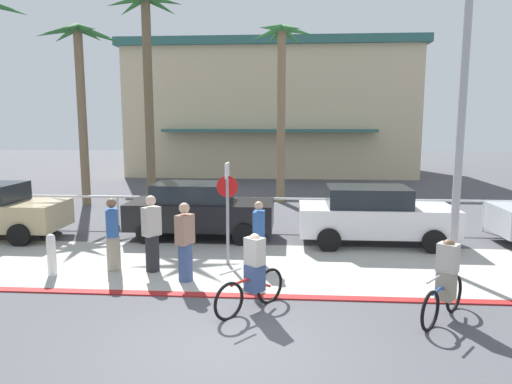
{
  "coord_description": "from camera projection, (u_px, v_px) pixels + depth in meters",
  "views": [
    {
      "loc": [
        1.0,
        -6.94,
        3.55
      ],
      "look_at": [
        0.07,
        6.0,
        1.6
      ],
      "focal_mm": 32.98,
      "sensor_mm": 36.0,
      "label": 1
    }
  ],
  "objects": [
    {
      "name": "cyclist_red_1",
      "position": [
        253.0,
        274.0,
        8.88
      ],
      "size": [
        1.21,
        1.44,
        1.5
      ],
      "color": "black",
      "rests_on": "ground"
    },
    {
      "name": "stop_sign_bike_lane",
      "position": [
        227.0,
        199.0,
        11.45
      ],
      "size": [
        0.52,
        0.56,
        2.56
      ],
      "color": "gray",
      "rests_on": "ground"
    },
    {
      "name": "ground_plane",
      "position": [
        262.0,
        219.0,
        17.31
      ],
      "size": [
        80.0,
        80.0,
        0.0
      ],
      "primitive_type": "plane",
      "color": "#4C4C51"
    },
    {
      "name": "palm_tree_2",
      "position": [
        148.0,
        54.0,
        18.57
      ],
      "size": [
        2.95,
        2.98,
        8.5
      ],
      "color": "brown",
      "rests_on": "ground"
    },
    {
      "name": "pedestrian_2",
      "position": [
        259.0,
        237.0,
        11.55
      ],
      "size": [
        0.34,
        0.41,
        1.63
      ],
      "color": "#384C7A",
      "rests_on": "ground"
    },
    {
      "name": "pedestrian_1",
      "position": [
        152.0,
        236.0,
        11.08
      ],
      "size": [
        0.45,
        0.48,
        1.84
      ],
      "color": "#232326",
      "rests_on": "ground"
    },
    {
      "name": "building_backdrop",
      "position": [
        272.0,
        110.0,
        33.43
      ],
      "size": [
        18.96,
        11.37,
        8.6
      ],
      "color": "beige",
      "rests_on": "ground"
    },
    {
      "name": "car_black_1",
      "position": [
        199.0,
        210.0,
        14.39
      ],
      "size": [
        4.4,
        2.02,
        1.69
      ],
      "color": "black",
      "rests_on": "ground"
    },
    {
      "name": "pedestrian_3",
      "position": [
        185.0,
        245.0,
        10.41
      ],
      "size": [
        0.43,
        0.47,
        1.79
      ],
      "color": "#384C7A",
      "rests_on": "ground"
    },
    {
      "name": "car_white_2",
      "position": [
        374.0,
        215.0,
        13.6
      ],
      "size": [
        4.4,
        2.02,
        1.69
      ],
      "color": "white",
      "rests_on": "ground"
    },
    {
      "name": "palm_tree_1",
      "position": [
        80.0,
        66.0,
        19.32
      ],
      "size": [
        3.13,
        3.62,
        7.5
      ],
      "color": "#756047",
      "rests_on": "ground"
    },
    {
      "name": "streetlight_curb",
      "position": [
        467.0,
        87.0,
        10.09
      ],
      "size": [
        0.24,
        2.54,
        7.5
      ],
      "color": "#9EA0A5",
      "rests_on": "ground"
    },
    {
      "name": "cyclist_blue_0",
      "position": [
        445.0,
        282.0,
        8.45
      ],
      "size": [
        1.18,
        1.46,
        1.5
      ],
      "color": "black",
      "rests_on": "ground"
    },
    {
      "name": "rail_fence",
      "position": [
        259.0,
        203.0,
        15.71
      ],
      "size": [
        19.54,
        0.08,
        1.04
      ],
      "color": "white",
      "rests_on": "ground"
    },
    {
      "name": "bollard_1",
      "position": [
        52.0,
        254.0,
        10.82
      ],
      "size": [
        0.2,
        0.2,
        1.0
      ],
      "color": "white",
      "rests_on": "ground"
    },
    {
      "name": "pedestrian_0",
      "position": [
        113.0,
        237.0,
        11.18
      ],
      "size": [
        0.4,
        0.46,
        1.76
      ],
      "color": "gray",
      "rests_on": "ground"
    },
    {
      "name": "palm_tree_3",
      "position": [
        282.0,
        76.0,
        20.05
      ],
      "size": [
        2.7,
        3.16,
        7.61
      ],
      "color": "#846B4C",
      "rests_on": "ground"
    },
    {
      "name": "sidewalk_strip",
      "position": [
        248.0,
        266.0,
        11.59
      ],
      "size": [
        44.0,
        4.0,
        0.02
      ],
      "primitive_type": "cube",
      "color": "#ADAAA0",
      "rests_on": "ground"
    },
    {
      "name": "curb_paint",
      "position": [
        239.0,
        296.0,
        9.62
      ],
      "size": [
        44.0,
        0.24,
        0.03
      ],
      "primitive_type": "cube",
      "color": "maroon",
      "rests_on": "ground"
    }
  ]
}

